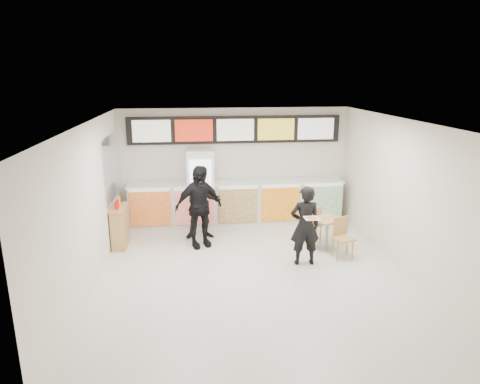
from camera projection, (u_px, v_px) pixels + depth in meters
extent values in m
plane|color=beige|center=(254.00, 276.00, 8.40)|extent=(7.00, 7.00, 0.00)
plane|color=white|center=(255.00, 122.00, 7.61)|extent=(7.00, 7.00, 0.00)
plane|color=silver|center=(235.00, 165.00, 11.36)|extent=(6.00, 0.00, 6.00)
plane|color=silver|center=(89.00, 208.00, 7.67)|extent=(0.00, 7.00, 7.00)
plane|color=silver|center=(406.00, 198.00, 8.34)|extent=(0.00, 7.00, 7.00)
cube|color=silver|center=(237.00, 204.00, 11.22)|extent=(5.50, 0.70, 1.10)
cube|color=silver|center=(237.00, 182.00, 11.07)|extent=(5.56, 0.76, 0.04)
cube|color=red|center=(150.00, 209.00, 10.60)|extent=(0.99, 0.02, 0.90)
cube|color=#F43678|center=(195.00, 207.00, 10.72)|extent=(0.99, 0.02, 0.90)
cube|color=brown|center=(238.00, 206.00, 10.85)|extent=(0.99, 0.02, 0.90)
cube|color=yellow|center=(281.00, 204.00, 10.97)|extent=(0.99, 0.02, 0.90)
cube|color=#228A41|center=(322.00, 203.00, 11.09)|extent=(0.99, 0.02, 0.90)
cube|color=black|center=(235.00, 130.00, 11.03)|extent=(5.50, 0.12, 0.70)
cube|color=silver|center=(152.00, 131.00, 10.72)|extent=(0.95, 0.02, 0.55)
cube|color=red|center=(194.00, 131.00, 10.84)|extent=(0.95, 0.02, 0.55)
cube|color=silver|center=(235.00, 130.00, 10.96)|extent=(0.95, 0.02, 0.55)
cube|color=gold|center=(276.00, 129.00, 11.08)|extent=(0.95, 0.02, 0.55)
cube|color=silver|center=(316.00, 129.00, 11.20)|extent=(0.95, 0.02, 0.55)
cube|color=white|center=(201.00, 188.00, 11.02)|extent=(0.70, 0.65, 2.00)
cube|color=white|center=(201.00, 189.00, 10.68)|extent=(0.54, 0.02, 1.50)
cylinder|color=#1A902B|center=(193.00, 212.00, 10.86)|extent=(0.07, 0.07, 0.22)
cylinder|color=orange|center=(199.00, 212.00, 10.87)|extent=(0.07, 0.07, 0.22)
cylinder|color=red|center=(204.00, 212.00, 10.89)|extent=(0.07, 0.07, 0.22)
cylinder|color=blue|center=(210.00, 211.00, 10.90)|extent=(0.07, 0.07, 0.22)
cylinder|color=orange|center=(193.00, 198.00, 10.75)|extent=(0.07, 0.07, 0.22)
cylinder|color=red|center=(198.00, 197.00, 10.77)|extent=(0.07, 0.07, 0.22)
cylinder|color=blue|center=(204.00, 197.00, 10.79)|extent=(0.07, 0.07, 0.22)
cylinder|color=#1A902B|center=(209.00, 197.00, 10.80)|extent=(0.07, 0.07, 0.22)
cylinder|color=red|center=(192.00, 183.00, 10.65)|extent=(0.07, 0.07, 0.22)
cylinder|color=blue|center=(198.00, 183.00, 10.67)|extent=(0.07, 0.07, 0.22)
cylinder|color=#1A902B|center=(203.00, 183.00, 10.69)|extent=(0.07, 0.07, 0.22)
cylinder|color=orange|center=(209.00, 183.00, 10.70)|extent=(0.07, 0.07, 0.22)
cylinder|color=blue|center=(192.00, 168.00, 10.55)|extent=(0.07, 0.07, 0.22)
cylinder|color=#1A902B|center=(197.00, 168.00, 10.57)|extent=(0.07, 0.07, 0.22)
cylinder|color=orange|center=(203.00, 168.00, 10.58)|extent=(0.07, 0.07, 0.22)
cylinder|color=red|center=(209.00, 168.00, 10.60)|extent=(0.07, 0.07, 0.22)
cube|color=#B2B7BF|center=(112.00, 167.00, 9.95)|extent=(0.01, 2.00, 1.50)
imported|color=black|center=(305.00, 226.00, 8.74)|extent=(0.62, 0.41, 1.68)
imported|color=black|center=(203.00, 203.00, 10.13)|extent=(0.90, 0.73, 1.77)
imported|color=black|center=(199.00, 207.00, 9.63)|extent=(1.20, 0.82, 1.88)
cube|color=beige|center=(312.00, 218.00, 8.22)|extent=(0.28, 0.28, 0.01)
cone|color=#CC7233|center=(312.00, 218.00, 8.22)|extent=(0.36, 0.36, 0.02)
cube|color=tan|center=(327.00, 219.00, 9.50)|extent=(0.76, 0.76, 0.04)
cylinder|color=gray|center=(327.00, 234.00, 9.60)|extent=(0.08, 0.08, 0.70)
cylinder|color=gray|center=(326.00, 248.00, 9.69)|extent=(0.43, 0.43, 0.03)
cube|color=tan|center=(343.00, 239.00, 9.12)|extent=(0.53, 0.53, 0.04)
cube|color=tan|center=(341.00, 226.00, 9.24)|extent=(0.37, 0.17, 0.41)
cube|color=tan|center=(312.00, 224.00, 10.03)|extent=(0.53, 0.53, 0.04)
cube|color=tan|center=(315.00, 217.00, 9.80)|extent=(0.37, 0.17, 0.41)
cube|color=tan|center=(120.00, 227.00, 9.77)|extent=(0.30, 0.80, 0.90)
cube|color=tan|center=(118.00, 208.00, 9.65)|extent=(0.34, 0.84, 0.04)
cylinder|color=red|center=(116.00, 206.00, 9.41)|extent=(0.06, 0.06, 0.18)
cylinder|color=red|center=(118.00, 204.00, 9.57)|extent=(0.06, 0.06, 0.18)
cylinder|color=yellow|center=(119.00, 201.00, 9.74)|extent=(0.06, 0.06, 0.18)
cylinder|color=brown|center=(120.00, 199.00, 9.89)|extent=(0.06, 0.06, 0.18)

